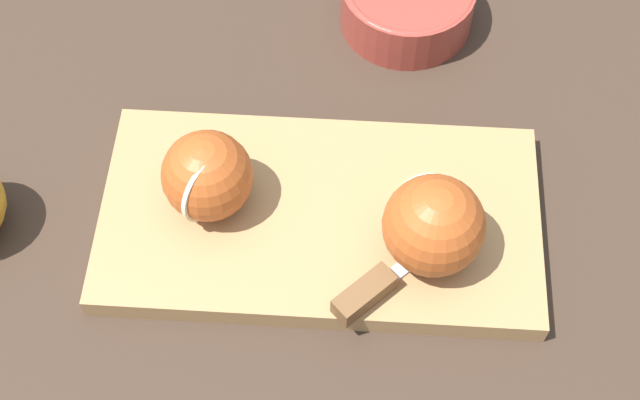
{
  "coord_description": "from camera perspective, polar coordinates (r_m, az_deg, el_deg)",
  "views": [
    {
      "loc": [
        0.05,
        -0.4,
        0.7
      ],
      "look_at": [
        0.0,
        0.0,
        0.04
      ],
      "focal_mm": 50.0,
      "sensor_mm": 36.0,
      "label": 1
    }
  ],
  "objects": [
    {
      "name": "ground_plane",
      "position": [
        0.81,
        0.0,
        -1.61
      ],
      "size": [
        4.0,
        4.0,
        0.0
      ],
      "primitive_type": "plane",
      "color": "#38281E"
    },
    {
      "name": "cutting_board",
      "position": [
        0.8,
        0.0,
        -1.18
      ],
      "size": [
        0.4,
        0.23,
        0.02
      ],
      "color": "#A37A4C",
      "rests_on": "ground_plane"
    },
    {
      "name": "apple_half_left",
      "position": [
        0.76,
        -7.26,
        1.31
      ],
      "size": [
        0.08,
        0.08,
        0.08
      ],
      "rotation": [
        0.0,
        0.0,
        5.76
      ],
      "color": "#AD4C1E",
      "rests_on": "cutting_board"
    },
    {
      "name": "apple_half_right",
      "position": [
        0.74,
        7.29,
        -1.62
      ],
      "size": [
        0.09,
        0.09,
        0.09
      ],
      "rotation": [
        0.0,
        0.0,
        1.85
      ],
      "color": "#AD4C1E",
      "rests_on": "cutting_board"
    },
    {
      "name": "knife",
      "position": [
        0.74,
        3.35,
        -5.68
      ],
      "size": [
        0.11,
        0.12,
        0.02
      ],
      "rotation": [
        0.0,
        0.0,
        0.83
      ],
      "color": "silver",
      "rests_on": "cutting_board"
    },
    {
      "name": "apple_slice",
      "position": [
        0.8,
        7.09,
        -0.17
      ],
      "size": [
        0.06,
        0.06,
        0.0
      ],
      "color": "beige",
      "rests_on": "cutting_board"
    },
    {
      "name": "bowl",
      "position": [
        0.94,
        5.61,
        12.57
      ],
      "size": [
        0.14,
        0.14,
        0.05
      ],
      "color": "#99382D",
      "rests_on": "ground_plane"
    }
  ]
}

